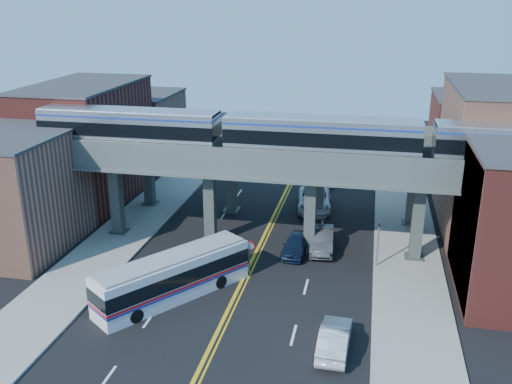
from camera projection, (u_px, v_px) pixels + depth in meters
ground at (236, 294)px, 38.20m from camera, size 120.00×120.00×0.00m
sidewalk_west at (134, 224)px, 49.62m from camera, size 5.00×70.00×0.16m
sidewalk_east at (406, 247)px, 45.21m from camera, size 5.00×70.00×0.16m
building_west_a at (14, 193)px, 43.97m from camera, size 8.00×10.00×9.00m
building_west_b at (87, 143)px, 54.73m from camera, size 8.00×14.00×11.00m
building_west_c at (141, 129)px, 67.25m from camera, size 8.00×10.00×8.00m
building_east_b at (496, 160)px, 47.46m from camera, size 8.00×14.00×12.00m
building_east_c at (471, 140)px, 59.97m from camera, size 8.00×10.00×9.00m
mural_panel at (463, 223)px, 37.54m from camera, size 0.10×9.50×9.50m
elevated_viaduct_near at (259, 168)px, 43.46m from camera, size 52.00×3.60×7.40m
elevated_viaduct_far at (275, 146)px, 49.94m from camera, size 52.00×3.60×7.40m
transit_train at (321, 137)px, 41.69m from camera, size 44.39×2.78×3.24m
stop_sign at (249, 252)px, 40.33m from camera, size 0.76×0.09×2.63m
traffic_signal at (378, 239)px, 41.22m from camera, size 0.15×0.18×4.10m
transit_bus at (173, 277)px, 37.43m from camera, size 8.49×10.26×2.83m
car_lane_a at (296, 245)px, 43.95m from camera, size 1.94×4.46×1.50m
car_lane_b at (322, 240)px, 44.63m from camera, size 2.11×5.13×1.65m
car_lane_c at (314, 200)px, 53.07m from camera, size 3.67×6.71×1.78m
car_lane_d at (321, 173)px, 61.11m from camera, size 3.32×6.62×1.85m
car_parked_curb at (335, 338)px, 31.97m from camera, size 1.80×4.74×1.54m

